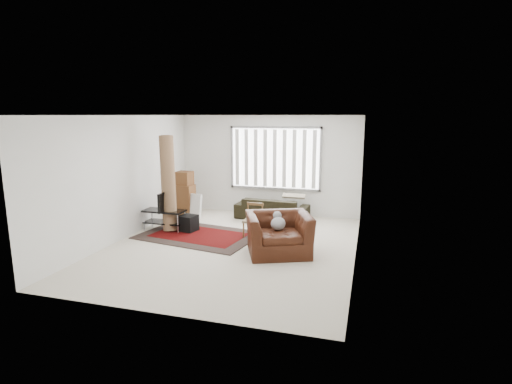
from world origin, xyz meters
TOP-DOWN VIEW (x-y plane):
  - room at (0.03, 0.51)m, footprint 6.00×6.02m
  - persian_rug at (-0.98, 0.50)m, footprint 2.82×2.11m
  - tv_stand at (-1.95, 0.69)m, footprint 0.98×0.44m
  - tv at (-1.95, 0.69)m, footprint 0.10×0.80m
  - subwoofer at (-1.35, 0.74)m, footprint 0.43×0.43m
  - moving_boxes at (-2.11, 2.15)m, footprint 0.51×0.48m
  - white_flatpack at (-1.79, 1.97)m, footprint 0.53×0.29m
  - rolled_rug at (-1.86, 0.78)m, footprint 0.65×0.78m
  - sofa at (0.25, 2.45)m, footprint 1.95×0.94m
  - side_chair at (0.22, 0.79)m, footprint 0.40×0.40m
  - armchair at (1.02, -0.14)m, footprint 1.55×1.46m

SIDE VIEW (x-z plane):
  - persian_rug at x=-0.98m, z-range 0.00..0.02m
  - subwoofer at x=-1.35m, z-range 0.02..0.39m
  - white_flatpack at x=-1.79m, z-range 0.00..0.65m
  - tv_stand at x=-1.95m, z-range 0.11..0.60m
  - sofa at x=0.25m, z-range 0.00..0.73m
  - side_chair at x=0.22m, z-range 0.04..0.79m
  - armchair at x=1.02m, z-range 0.00..0.92m
  - moving_boxes at x=-2.11m, z-range -0.04..1.16m
  - tv at x=-1.95m, z-range 0.49..0.95m
  - rolled_rug at x=-1.86m, z-range 0.00..2.25m
  - room at x=0.03m, z-range 0.40..3.11m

